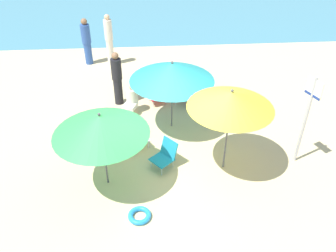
{
  "coord_description": "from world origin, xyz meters",
  "views": [
    {
      "loc": [
        -0.47,
        -6.28,
        5.47
      ],
      "look_at": [
        0.01,
        0.43,
        0.7
      ],
      "focal_mm": 37.48,
      "sensor_mm": 36.0,
      "label": 1
    }
  ],
  "objects_px": {
    "person_d": "(109,40)",
    "warning_sign": "(308,110)",
    "umbrella_teal": "(172,72)",
    "person_a": "(87,41)",
    "beach_chair_d": "(134,138)",
    "umbrella_green": "(100,125)",
    "beach_chair_e": "(186,92)",
    "person_b": "(117,79)",
    "swim_ring": "(140,216)",
    "umbrella_yellow": "(231,100)",
    "person_c": "(131,98)",
    "beach_chair_a": "(99,135)",
    "beach_chair_b": "(165,154)",
    "beach_chair_c": "(156,92)"
  },
  "relations": [
    {
      "from": "beach_chair_e",
      "to": "beach_chair_d",
      "type": "bearing_deg",
      "value": -13.25
    },
    {
      "from": "swim_ring",
      "to": "person_c",
      "type": "bearing_deg",
      "value": 92.83
    },
    {
      "from": "beach_chair_d",
      "to": "person_d",
      "type": "distance_m",
      "value": 4.99
    },
    {
      "from": "beach_chair_e",
      "to": "person_b",
      "type": "bearing_deg",
      "value": -69.61
    },
    {
      "from": "beach_chair_e",
      "to": "swim_ring",
      "type": "height_order",
      "value": "beach_chair_e"
    },
    {
      "from": "beach_chair_e",
      "to": "umbrella_green",
      "type": "bearing_deg",
      "value": -10.32
    },
    {
      "from": "umbrella_green",
      "to": "swim_ring",
      "type": "height_order",
      "value": "umbrella_green"
    },
    {
      "from": "umbrella_teal",
      "to": "person_c",
      "type": "bearing_deg",
      "value": 144.93
    },
    {
      "from": "person_a",
      "to": "person_b",
      "type": "distance_m",
      "value": 3.06
    },
    {
      "from": "person_d",
      "to": "warning_sign",
      "type": "height_order",
      "value": "warning_sign"
    },
    {
      "from": "person_a",
      "to": "umbrella_green",
      "type": "bearing_deg",
      "value": -109.43
    },
    {
      "from": "beach_chair_c",
      "to": "person_c",
      "type": "bearing_deg",
      "value": -69.67
    },
    {
      "from": "beach_chair_b",
      "to": "beach_chair_d",
      "type": "bearing_deg",
      "value": -83.53
    },
    {
      "from": "person_d",
      "to": "swim_ring",
      "type": "distance_m",
      "value": 7.17
    },
    {
      "from": "warning_sign",
      "to": "beach_chair_a",
      "type": "bearing_deg",
      "value": 147.99
    },
    {
      "from": "beach_chair_b",
      "to": "person_a",
      "type": "height_order",
      "value": "person_a"
    },
    {
      "from": "umbrella_teal",
      "to": "person_a",
      "type": "bearing_deg",
      "value": 122.79
    },
    {
      "from": "person_d",
      "to": "umbrella_yellow",
      "type": "bearing_deg",
      "value": -65.36
    },
    {
      "from": "beach_chair_d",
      "to": "swim_ring",
      "type": "bearing_deg",
      "value": -120.46
    },
    {
      "from": "umbrella_green",
      "to": "person_c",
      "type": "bearing_deg",
      "value": 79.92
    },
    {
      "from": "person_a",
      "to": "umbrella_yellow",
      "type": "bearing_deg",
      "value": -86.92
    },
    {
      "from": "umbrella_teal",
      "to": "beach_chair_a",
      "type": "height_order",
      "value": "umbrella_teal"
    },
    {
      "from": "umbrella_yellow",
      "to": "beach_chair_e",
      "type": "xyz_separation_m",
      "value": [
        -0.55,
        2.95,
        -1.48
      ]
    },
    {
      "from": "beach_chair_d",
      "to": "person_a",
      "type": "distance_m",
      "value": 5.3
    },
    {
      "from": "beach_chair_a",
      "to": "person_d",
      "type": "relative_size",
      "value": 0.4
    },
    {
      "from": "beach_chair_d",
      "to": "umbrella_green",
      "type": "bearing_deg",
      "value": -149.93
    },
    {
      "from": "warning_sign",
      "to": "beach_chair_b",
      "type": "bearing_deg",
      "value": 158.04
    },
    {
      "from": "beach_chair_e",
      "to": "beach_chair_b",
      "type": "bearing_deg",
      "value": 6.5
    },
    {
      "from": "beach_chair_d",
      "to": "swim_ring",
      "type": "height_order",
      "value": "beach_chair_d"
    },
    {
      "from": "person_c",
      "to": "warning_sign",
      "type": "bearing_deg",
      "value": 81.03
    },
    {
      "from": "beach_chair_e",
      "to": "person_d",
      "type": "height_order",
      "value": "person_d"
    },
    {
      "from": "beach_chair_c",
      "to": "umbrella_teal",
      "type": "bearing_deg",
      "value": -2.43
    },
    {
      "from": "umbrella_green",
      "to": "person_d",
      "type": "xyz_separation_m",
      "value": [
        -0.29,
        6.02,
        -0.63
      ]
    },
    {
      "from": "person_b",
      "to": "umbrella_yellow",
      "type": "bearing_deg",
      "value": -14.26
    },
    {
      "from": "umbrella_yellow",
      "to": "beach_chair_b",
      "type": "height_order",
      "value": "umbrella_yellow"
    },
    {
      "from": "umbrella_yellow",
      "to": "beach_chair_b",
      "type": "relative_size",
      "value": 2.93
    },
    {
      "from": "umbrella_green",
      "to": "beach_chair_a",
      "type": "bearing_deg",
      "value": 102.44
    },
    {
      "from": "beach_chair_d",
      "to": "umbrella_teal",
      "type": "bearing_deg",
      "value": 8.47
    },
    {
      "from": "umbrella_green",
      "to": "swim_ring",
      "type": "relative_size",
      "value": 4.21
    },
    {
      "from": "umbrella_teal",
      "to": "person_d",
      "type": "height_order",
      "value": "umbrella_teal"
    },
    {
      "from": "beach_chair_b",
      "to": "umbrella_teal",
      "type": "bearing_deg",
      "value": -140.39
    },
    {
      "from": "person_b",
      "to": "person_d",
      "type": "xyz_separation_m",
      "value": [
        -0.39,
        2.69,
        0.11
      ]
    },
    {
      "from": "umbrella_green",
      "to": "beach_chair_d",
      "type": "relative_size",
      "value": 2.66
    },
    {
      "from": "beach_chair_c",
      "to": "beach_chair_e",
      "type": "distance_m",
      "value": 0.87
    },
    {
      "from": "umbrella_green",
      "to": "swim_ring",
      "type": "distance_m",
      "value": 1.94
    },
    {
      "from": "umbrella_teal",
      "to": "umbrella_green",
      "type": "bearing_deg",
      "value": -127.37
    },
    {
      "from": "beach_chair_a",
      "to": "person_b",
      "type": "relative_size",
      "value": 0.44
    },
    {
      "from": "beach_chair_b",
      "to": "beach_chair_d",
      "type": "distance_m",
      "value": 1.0
    },
    {
      "from": "beach_chair_e",
      "to": "person_c",
      "type": "bearing_deg",
      "value": -50.9
    },
    {
      "from": "beach_chair_c",
      "to": "beach_chair_e",
      "type": "height_order",
      "value": "beach_chair_e"
    }
  ]
}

